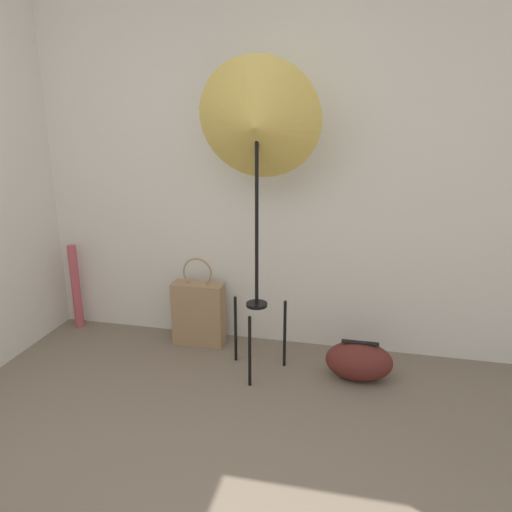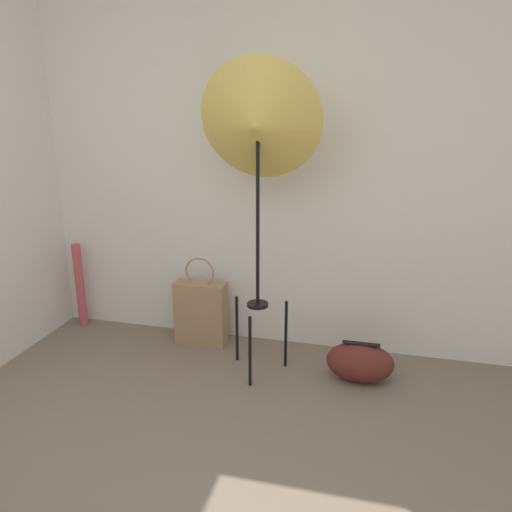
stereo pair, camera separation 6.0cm
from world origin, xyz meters
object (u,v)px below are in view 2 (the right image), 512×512
(photo_umbrella, at_px, (258,127))
(duffel_bag, at_px, (360,362))
(paper_roll, at_px, (80,285))
(tote_bag, at_px, (201,312))

(photo_umbrella, height_order, duffel_bag, photo_umbrella)
(duffel_bag, distance_m, paper_roll, 2.18)
(tote_bag, height_order, paper_roll, paper_roll)
(photo_umbrella, bearing_deg, tote_bag, 149.80)
(tote_bag, distance_m, duffel_bag, 1.17)
(paper_roll, bearing_deg, tote_bag, -3.54)
(tote_bag, relative_size, duffel_bag, 1.55)
(photo_umbrella, bearing_deg, paper_roll, 166.96)
(photo_umbrella, xyz_separation_m, duffel_bag, (0.65, 0.03, -1.42))
(photo_umbrella, height_order, tote_bag, photo_umbrella)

